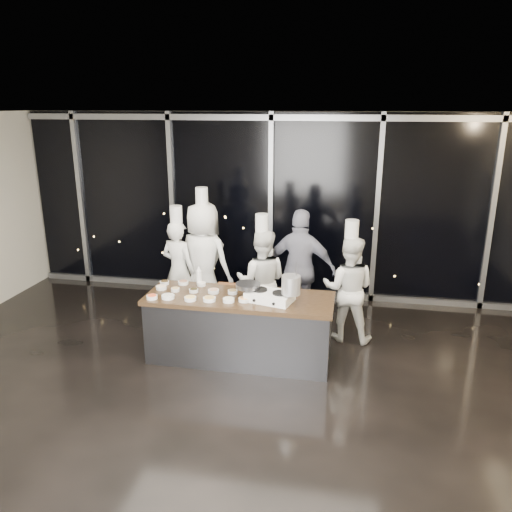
{
  "coord_description": "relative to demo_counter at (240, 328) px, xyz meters",
  "views": [
    {
      "loc": [
        1.38,
        -5.03,
        3.31
      ],
      "look_at": [
        0.16,
        1.2,
        1.37
      ],
      "focal_mm": 35.0,
      "sensor_mm": 36.0,
      "label": 1
    }
  ],
  "objects": [
    {
      "name": "prep_bowls",
      "position": [
        -0.59,
        -0.05,
        0.47
      ],
      "size": [
        1.37,
        0.74,
        0.05
      ],
      "color": "silver",
      "rests_on": "demo_counter"
    },
    {
      "name": "chef_left",
      "position": [
        -0.86,
        1.24,
        0.5
      ],
      "size": [
        1.05,
        0.84,
        2.11
      ],
      "rotation": [
        0.0,
        0.0,
        2.85
      ],
      "color": "silver",
      "rests_on": "ground"
    },
    {
      "name": "stock_pot",
      "position": [
        0.69,
        -0.13,
        0.71
      ],
      "size": [
        0.29,
        0.29,
        0.24
      ],
      "primitive_type": "cylinder",
      "rotation": [
        0.0,
        0.0,
        -0.25
      ],
      "color": "#BDBDBF",
      "rests_on": "stove"
    },
    {
      "name": "demo_counter",
      "position": [
        0.0,
        0.0,
        0.0
      ],
      "size": [
        2.46,
        0.86,
        0.9
      ],
      "color": "#3A3B40",
      "rests_on": "ground"
    },
    {
      "name": "chef_center",
      "position": [
        0.13,
        0.92,
        0.35
      ],
      "size": [
        0.8,
        0.64,
        1.81
      ],
      "rotation": [
        0.0,
        0.0,
        3.2
      ],
      "color": "silver",
      "rests_on": "ground"
    },
    {
      "name": "squeeze_bottle",
      "position": [
        -0.65,
        0.34,
        0.57
      ],
      "size": [
        0.07,
        0.07,
        0.27
      ],
      "color": "white",
      "rests_on": "demo_counter"
    },
    {
      "name": "room_shell",
      "position": [
        0.18,
        -0.9,
        1.79
      ],
      "size": [
        9.02,
        7.02,
        3.21
      ],
      "color": "#BEB7A2",
      "rests_on": "ground"
    },
    {
      "name": "frying_pan",
      "position": [
        0.11,
        -0.01,
        0.61
      ],
      "size": [
        0.58,
        0.39,
        0.05
      ],
      "rotation": [
        0.0,
        0.0,
        -0.25
      ],
      "color": "slate",
      "rests_on": "stove"
    },
    {
      "name": "ground",
      "position": [
        0.0,
        -0.9,
        -0.45
      ],
      "size": [
        9.0,
        9.0,
        0.0
      ],
      "primitive_type": "plane",
      "color": "black",
      "rests_on": "ground"
    },
    {
      "name": "stove",
      "position": [
        0.42,
        -0.07,
        0.51
      ],
      "size": [
        0.65,
        0.49,
        0.14
      ],
      "rotation": [
        0.0,
        0.0,
        -0.25
      ],
      "color": "white",
      "rests_on": "demo_counter"
    },
    {
      "name": "chef_far_left",
      "position": [
        -1.24,
        1.15,
        0.37
      ],
      "size": [
        0.67,
        0.54,
        1.83
      ],
      "rotation": [
        0.0,
        0.0,
        2.84
      ],
      "color": "silver",
      "rests_on": "ground"
    },
    {
      "name": "chef_right",
      "position": [
        1.4,
        0.89,
        0.34
      ],
      "size": [
        0.81,
        0.66,
        1.78
      ],
      "rotation": [
        0.0,
        0.0,
        3.04
      ],
      "color": "silver",
      "rests_on": "ground"
    },
    {
      "name": "guest",
      "position": [
        0.68,
        1.22,
        0.47
      ],
      "size": [
        1.13,
        0.6,
        1.84
      ],
      "rotation": [
        0.0,
        0.0,
        3.0
      ],
      "color": "black",
      "rests_on": "ground"
    },
    {
      "name": "window_wall",
      "position": [
        0.0,
        2.53,
        1.14
      ],
      "size": [
        8.9,
        0.11,
        3.2
      ],
      "color": "black",
      "rests_on": "ground"
    }
  ]
}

